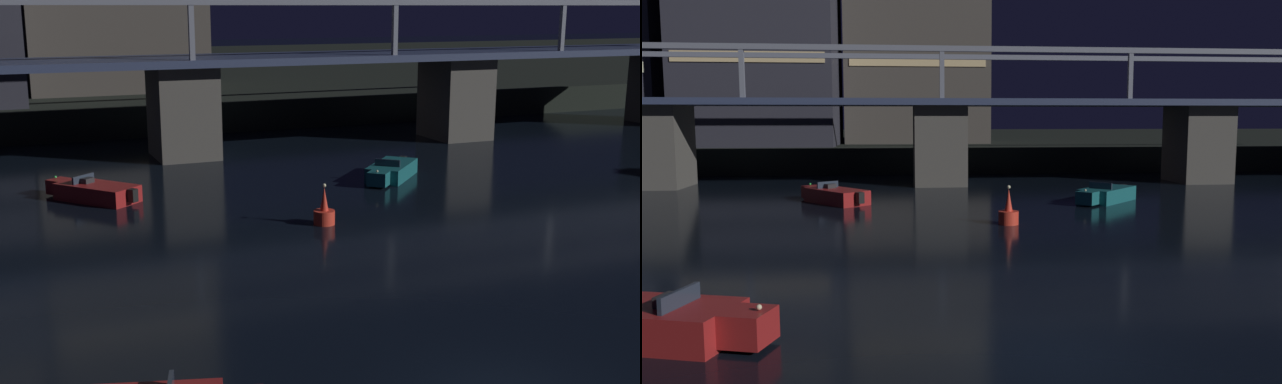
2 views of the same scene
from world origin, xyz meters
TOP-DOWN VIEW (x-y plane):
  - far_riverbank at (0.00, 81.09)m, footprint 240.00×80.00m
  - river_bridge at (0.00, 33.08)m, footprint 82.40×6.40m
  - speedboat_near_center at (8.69, 22.62)m, footprint 4.34×4.44m
  - speedboat_far_left at (-6.50, 23.73)m, footprint 4.14×4.59m
  - channel_buoy at (1.94, 15.66)m, footprint 0.90×0.90m

SIDE VIEW (x-z plane):
  - speedboat_near_center at x=8.69m, z-range -0.17..0.99m
  - speedboat_far_left at x=-6.50m, z-range -0.17..0.99m
  - channel_buoy at x=1.94m, z-range -0.40..1.36m
  - far_riverbank at x=0.00m, z-range 0.00..2.20m
  - river_bridge at x=0.00m, z-range -0.69..8.69m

